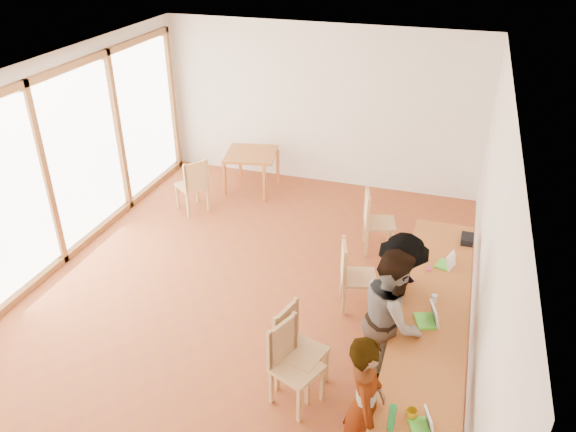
{
  "coord_description": "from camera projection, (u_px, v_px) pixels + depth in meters",
  "views": [
    {
      "loc": [
        2.47,
        -5.77,
        4.76
      ],
      "look_at": [
        0.47,
        0.51,
        1.1
      ],
      "focal_mm": 35.0,
      "sensor_mm": 36.0,
      "label": 1
    }
  ],
  "objects": [
    {
      "name": "side_table",
      "position": [
        251.0,
        157.0,
        10.41
      ],
      "size": [
        0.9,
        0.9,
        0.75
      ],
      "rotation": [
        0.0,
        0.0,
        0.2
      ],
      "color": "#BE692A",
      "rests_on": "ground"
    },
    {
      "name": "green_bottle",
      "position": [
        392.0,
        418.0,
        4.84
      ],
      "size": [
        0.07,
        0.07,
        0.28
      ],
      "primitive_type": "cylinder",
      "color": "#1A813A",
      "rests_on": "communal_table"
    },
    {
      "name": "wall_right",
      "position": [
        490.0,
        239.0,
        6.25
      ],
      "size": [
        0.1,
        8.0,
        3.0
      ],
      "primitive_type": "cube",
      "color": "white",
      "rests_on": "ground"
    },
    {
      "name": "chair_far",
      "position": [
        351.0,
        269.0,
        7.32
      ],
      "size": [
        0.56,
        0.56,
        0.52
      ],
      "rotation": [
        0.0,
        0.0,
        0.28
      ],
      "color": "#DCB56E",
      "rests_on": "ground"
    },
    {
      "name": "clear_glass",
      "position": [
        434.0,
        298.0,
        6.46
      ],
      "size": [
        0.07,
        0.07,
        0.09
      ],
      "primitive_type": "cylinder",
      "color": "silver",
      "rests_on": "communal_table"
    },
    {
      "name": "chair_spare",
      "position": [
        194.0,
        181.0,
        9.66
      ],
      "size": [
        0.64,
        0.64,
        0.53
      ],
      "rotation": [
        0.0,
        0.0,
        2.51
      ],
      "color": "#DCB56E",
      "rests_on": "ground"
    },
    {
      "name": "chair_empty",
      "position": [
        373.0,
        215.0,
        8.57
      ],
      "size": [
        0.57,
        0.57,
        0.53
      ],
      "rotation": [
        0.0,
        0.0,
        0.26
      ],
      "color": "#DCB56E",
      "rests_on": "ground"
    },
    {
      "name": "pink_phone",
      "position": [
        429.0,
        269.0,
        7.05
      ],
      "size": [
        0.05,
        0.1,
        0.01
      ],
      "primitive_type": "cube",
      "color": "#C53058",
      "rests_on": "communal_table"
    },
    {
      "name": "yellow_mug",
      "position": [
        412.0,
        414.0,
        5.0
      ],
      "size": [
        0.15,
        0.15,
        0.09
      ],
      "primitive_type": "imported",
      "rotation": [
        0.0,
        0.0,
        0.42
      ],
      "color": "#C6900C",
      "rests_on": "communal_table"
    },
    {
      "name": "window_wall",
      "position": [
        43.0,
        172.0,
        7.83
      ],
      "size": [
        0.1,
        8.0,
        3.0
      ],
      "primitive_type": "cube",
      "color": "white",
      "rests_on": "ground"
    },
    {
      "name": "ground",
      "position": [
        245.0,
        297.0,
        7.78
      ],
      "size": [
        8.0,
        8.0,
        0.0
      ],
      "primitive_type": "plane",
      "color": "brown",
      "rests_on": "ground"
    },
    {
      "name": "chair_near",
      "position": [
        293.0,
        340.0,
        6.12
      ],
      "size": [
        0.57,
        0.57,
        0.53
      ],
      "rotation": [
        0.0,
        0.0,
        -0.27
      ],
      "color": "#DCB56E",
      "rests_on": "ground"
    },
    {
      "name": "wall_back",
      "position": [
        321.0,
        106.0,
        10.38
      ],
      "size": [
        6.0,
        0.1,
        3.0
      ],
      "primitive_type": "cube",
      "color": "white",
      "rests_on": "ground"
    },
    {
      "name": "ceiling",
      "position": [
        235.0,
        82.0,
        6.31
      ],
      "size": [
        6.0,
        8.0,
        0.04
      ],
      "primitive_type": "cube",
      "color": "white",
      "rests_on": "wall_back"
    },
    {
      "name": "person_near",
      "position": [
        365.0,
        405.0,
        5.11
      ],
      "size": [
        0.48,
        0.63,
        1.54
      ],
      "primitive_type": "imported",
      "rotation": [
        0.0,
        0.0,
        1.77
      ],
      "color": "gray",
      "rests_on": "ground"
    },
    {
      "name": "condiment_cup",
      "position": [
        452.0,
        256.0,
        7.27
      ],
      "size": [
        0.08,
        0.08,
        0.06
      ],
      "primitive_type": "cylinder",
      "color": "white",
      "rests_on": "communal_table"
    },
    {
      "name": "chair_mid",
      "position": [
        289.0,
        355.0,
        5.93
      ],
      "size": [
        0.6,
        0.6,
        0.52
      ],
      "rotation": [
        0.0,
        0.0,
        -0.41
      ],
      "color": "#DCB56E",
      "rests_on": "ground"
    },
    {
      "name": "laptop_near",
      "position": [
        424.0,
        424.0,
        4.88
      ],
      "size": [
        0.26,
        0.27,
        0.19
      ],
      "rotation": [
        0.0,
        0.0,
        0.37
      ],
      "color": "#5AD636",
      "rests_on": "communal_table"
    },
    {
      "name": "black_pouch",
      "position": [
        467.0,
        239.0,
        7.61
      ],
      "size": [
        0.16,
        0.26,
        0.09
      ],
      "primitive_type": "cube",
      "color": "black",
      "rests_on": "communal_table"
    },
    {
      "name": "laptop_mid",
      "position": [
        429.0,
        318.0,
        6.13
      ],
      "size": [
        0.3,
        0.32,
        0.23
      ],
      "rotation": [
        0.0,
        0.0,
        0.32
      ],
      "color": "#5AD636",
      "rests_on": "communal_table"
    },
    {
      "name": "communal_table",
      "position": [
        432.0,
        309.0,
        6.44
      ],
      "size": [
        0.8,
        4.0,
        0.75
      ],
      "color": "#BE692A",
      "rests_on": "ground"
    },
    {
      "name": "laptop_far",
      "position": [
        447.0,
        263.0,
        7.09
      ],
      "size": [
        0.26,
        0.28,
        0.2
      ],
      "rotation": [
        0.0,
        0.0,
        -0.33
      ],
      "color": "#5AD636",
      "rests_on": "communal_table"
    },
    {
      "name": "person_far",
      "position": [
        399.0,
        294.0,
        6.54
      ],
      "size": [
        0.89,
        1.15,
        1.58
      ],
      "primitive_type": "imported",
      "rotation": [
        0.0,
        0.0,
        1.23
      ],
      "color": "gray",
      "rests_on": "ground"
    },
    {
      "name": "person_mid",
      "position": [
        392.0,
        319.0,
        6.04
      ],
      "size": [
        0.77,
        0.93,
        1.72
      ],
      "primitive_type": "imported",
      "rotation": [
        0.0,
        0.0,
        1.73
      ],
      "color": "gray",
      "rests_on": "ground"
    }
  ]
}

